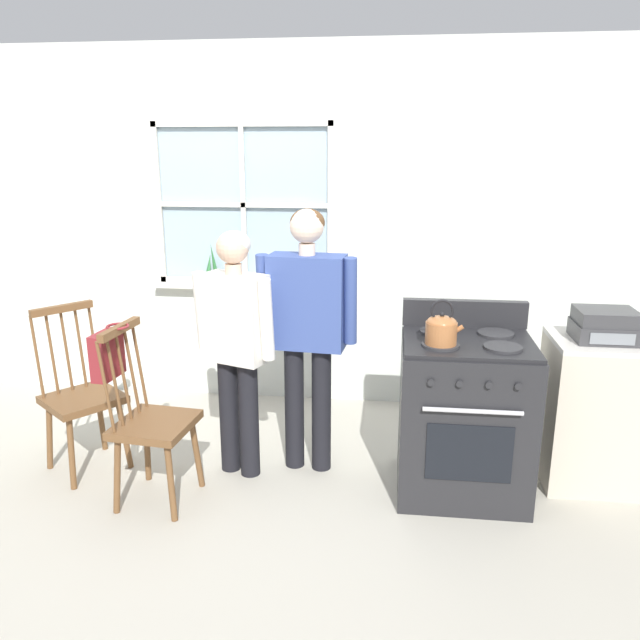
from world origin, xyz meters
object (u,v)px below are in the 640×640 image
Objects in this scene: potted_plant at (211,275)px; side_counter at (593,411)px; stove at (464,415)px; kettle at (441,329)px; chair_near_wall at (81,398)px; handbag at (107,354)px; person_teen_center at (307,317)px; stereo at (605,325)px; chair_by_window at (151,424)px; person_elderly_left at (236,334)px.

potted_plant is 2.85m from side_counter.
potted_plant is at bearing 158.74° from side_counter.
stove is at bearing -166.04° from side_counter.
kettle reaches higher than stove.
handbag is at bearing -91.28° from chair_near_wall.
person_teen_center reaches higher than handbag.
person_teen_center is 0.82m from kettle.
potted_plant is 0.94× the size of stereo.
person_teen_center is 1.15m from handbag.
stereo is (0.94, 0.30, -0.04)m from kettle.
person_teen_center is 1.50× the size of stove.
kettle is at bearing -76.90° from chair_by_window.
stove is (2.32, 0.02, 0.00)m from chair_near_wall.
potted_plant is 1.04× the size of handbag.
handbag is at bearing 90.00° from chair_by_window.
stove is 0.59m from kettle.
stove reaches higher than chair_near_wall.
stove is 0.80m from side_counter.
stereo reaches higher than chair_near_wall.
side_counter is at bearing 90.00° from stereo.
side_counter is at bearing 13.96° from stove.
person_elderly_left is 1.41m from stove.
person_elderly_left is at bearing -47.84° from chair_near_wall.
chair_by_window is 0.69× the size of person_elderly_left.
kettle is (2.16, -0.11, 0.55)m from chair_near_wall.
person_elderly_left is at bearing 171.59° from kettle.
person_elderly_left is 4.43× the size of stereo.
chair_near_wall is at bearing -156.50° from person_elderly_left.
stereo is (2.60, -1.03, -0.02)m from potted_plant.
kettle is 2.14m from potted_plant.
chair_by_window is 1.69m from kettle.
chair_by_window is 1.78m from stove.
chair_near_wall is 0.64× the size of person_teen_center.
stove is 2.26m from potted_plant.
chair_near_wall is 3.10m from side_counter.
person_teen_center is at bearing -53.48° from chair_by_window.
potted_plant is (-0.08, 1.53, 0.54)m from chair_by_window.
potted_plant reaches higher than chair_by_window.
chair_by_window and handbag have the same top height.
person_teen_center reaches higher than stereo.
potted_plant reaches higher than handbag.
person_teen_center is at bearing -179.41° from stereo.
person_elderly_left is 1.26m from potted_plant.
person_elderly_left is 0.73m from handbag.
person_elderly_left is 4.70× the size of potted_plant.
stove is 1.20× the size of side_counter.
stove is 3.53× the size of handbag.
stereo reaches higher than chair_by_window.
kettle is 0.77× the size of potted_plant.
person_teen_center reaches higher than side_counter.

